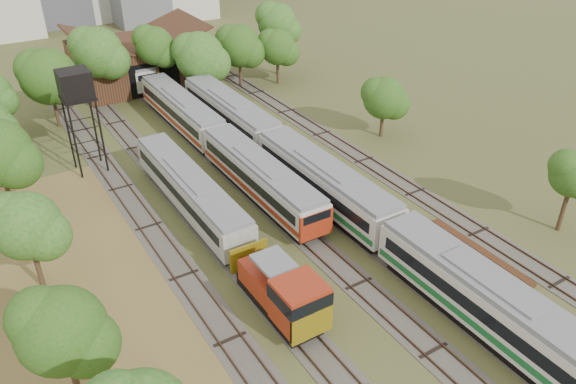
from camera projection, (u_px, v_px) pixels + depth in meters
ground at (498, 373)px, 32.35m from camera, size 240.00×240.00×0.00m
tracks at (270, 189)px, 50.29m from camera, size 24.60×80.00×0.19m
railcar_red_set at (217, 141)px, 54.53m from camera, size 2.93×34.57×3.63m
railcar_green_set at (325, 184)px, 47.10m from camera, size 3.13×52.07×3.88m
railcar_rear at (128, 65)px, 74.42m from camera, size 2.97×16.08×3.67m
shunter_locomotive at (285, 294)px, 35.40m from camera, size 2.94×8.10×3.85m
old_grey_coach at (191, 191)px, 46.30m from camera, size 2.82×18.00×3.49m
water_tower at (76, 87)px, 49.40m from camera, size 2.80×2.80×9.72m
rail_pile_near at (480, 251)px, 42.13m from camera, size 0.64×9.56×0.32m
rail_pile_far at (479, 249)px, 42.40m from camera, size 0.50×8.06×0.26m
maintenance_shed at (140, 61)px, 72.75m from camera, size 16.45×11.55×7.58m
tree_band_left at (25, 229)px, 35.57m from camera, size 6.61×54.30×8.89m
tree_band_far at (153, 55)px, 65.40m from camera, size 40.31×10.27×9.49m
tree_band_right at (358, 84)px, 60.43m from camera, size 5.65×45.07×7.14m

